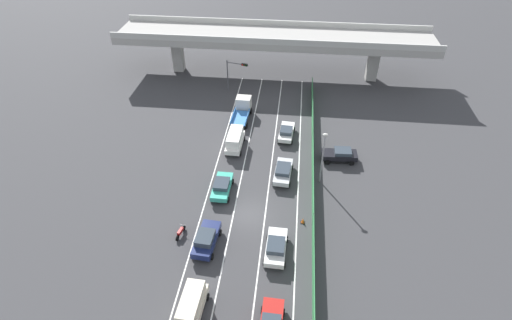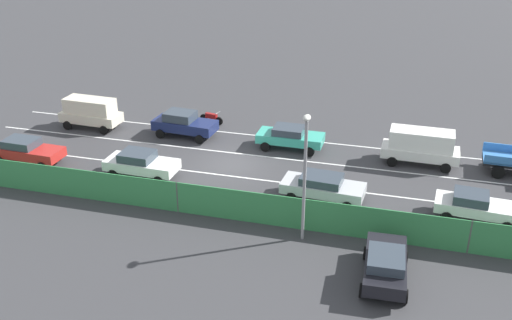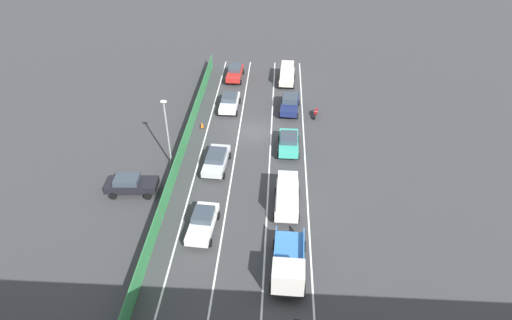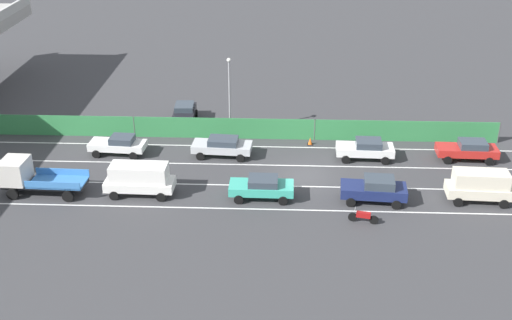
# 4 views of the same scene
# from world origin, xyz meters

# --- Properties ---
(ground_plane) EXTENTS (300.00, 300.00, 0.00)m
(ground_plane) POSITION_xyz_m (0.00, 0.00, 0.00)
(ground_plane) COLOR #38383A
(lane_line_left_edge) EXTENTS (0.14, 49.12, 0.01)m
(lane_line_left_edge) POSITION_xyz_m (-5.00, 6.56, 0.00)
(lane_line_left_edge) COLOR silver
(lane_line_left_edge) RESTS_ON ground
(lane_line_mid_left) EXTENTS (0.14, 49.12, 0.01)m
(lane_line_mid_left) POSITION_xyz_m (-1.67, 6.56, 0.00)
(lane_line_mid_left) COLOR silver
(lane_line_mid_left) RESTS_ON ground
(lane_line_mid_right) EXTENTS (0.14, 49.12, 0.01)m
(lane_line_mid_right) POSITION_xyz_m (1.67, 6.56, 0.00)
(lane_line_mid_right) COLOR silver
(lane_line_mid_right) RESTS_ON ground
(lane_line_right_edge) EXTENTS (0.14, 49.12, 0.01)m
(lane_line_right_edge) POSITION_xyz_m (5.00, 6.56, 0.00)
(lane_line_right_edge) COLOR silver
(lane_line_right_edge) RESTS_ON ground
(green_fence) EXTENTS (0.10, 45.22, 1.80)m
(green_fence) POSITION_xyz_m (6.58, 6.56, 0.90)
(green_fence) COLOR #338447
(green_fence) RESTS_ON ground
(car_sedan_silver) EXTENTS (2.31, 4.74, 1.51)m
(car_sedan_silver) POSITION_xyz_m (3.16, 6.39, 0.87)
(car_sedan_silver) COLOR #B7BABC
(car_sedan_silver) RESTS_ON ground
(car_hatchback_white) EXTENTS (2.22, 4.51, 1.53)m
(car_hatchback_white) POSITION_xyz_m (3.15, 14.58, 0.85)
(car_hatchback_white) COLOR silver
(car_hatchback_white) RESTS_ON ground
(car_sedan_navy) EXTENTS (2.31, 4.56, 1.78)m
(car_sedan_navy) POSITION_xyz_m (-3.57, -4.63, 0.96)
(car_sedan_navy) COLOR navy
(car_sedan_navy) RESTS_ON ground
(car_van_cream) EXTENTS (2.11, 4.49, 2.23)m
(car_van_cream) POSITION_xyz_m (-3.25, -11.75, 1.26)
(car_van_cream) COLOR beige
(car_van_cream) RESTS_ON ground
(car_sedan_red) EXTENTS (2.06, 4.66, 1.60)m
(car_sedan_red) POSITION_xyz_m (3.25, -12.67, 0.89)
(car_sedan_red) COLOR red
(car_sedan_red) RESTS_ON ground
(car_sedan_white) EXTENTS (2.16, 4.47, 1.59)m
(car_sedan_white) POSITION_xyz_m (3.11, -4.78, 0.89)
(car_sedan_white) COLOR white
(car_sedan_white) RESTS_ON ground
(car_van_white) EXTENTS (2.14, 4.83, 2.27)m
(car_van_white) POSITION_xyz_m (-3.25, 11.56, 1.28)
(car_van_white) COLOR silver
(car_van_white) RESTS_ON ground
(car_taxi_teal) EXTENTS (2.08, 4.44, 1.54)m
(car_taxi_teal) POSITION_xyz_m (-3.42, 3.07, 0.87)
(car_taxi_teal) COLOR teal
(car_taxi_teal) RESTS_ON ground
(flatbed_truck_blue) EXTENTS (2.52, 5.80, 2.51)m
(flatbed_truck_blue) POSITION_xyz_m (-3.32, 19.28, 1.29)
(flatbed_truck_blue) COLOR black
(flatbed_truck_blue) RESTS_ON ground
(motorcycle) EXTENTS (0.69, 1.92, 0.93)m
(motorcycle) POSITION_xyz_m (-6.41, -3.58, 0.46)
(motorcycle) COLOR black
(motorcycle) RESTS_ON ground
(parked_sedan_dark) EXTENTS (4.36, 2.19, 1.58)m
(parked_sedan_dark) POSITION_xyz_m (9.90, 10.35, 0.89)
(parked_sedan_dark) COLOR black
(parked_sedan_dark) RESTS_ON ground
(street_lamp) EXTENTS (0.60, 0.36, 6.65)m
(street_lamp) POSITION_xyz_m (7.42, 6.10, 4.08)
(street_lamp) COLOR gray
(street_lamp) RESTS_ON ground
(traffic_cone) EXTENTS (0.47, 0.47, 0.63)m
(traffic_cone) POSITION_xyz_m (5.59, -0.59, 0.29)
(traffic_cone) COLOR orange
(traffic_cone) RESTS_ON ground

